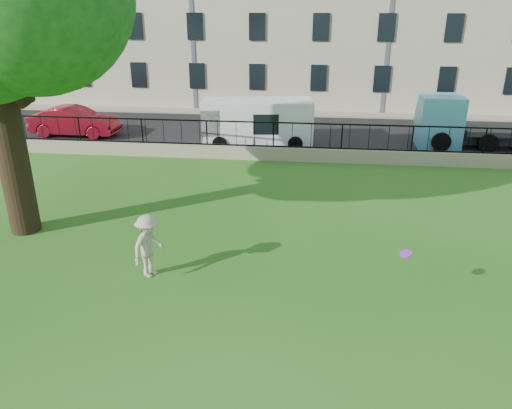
# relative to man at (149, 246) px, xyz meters

# --- Properties ---
(ground) EXTENTS (120.00, 120.00, 0.00)m
(ground) POSITION_rel_man_xyz_m (2.29, -1.42, -0.85)
(ground) COLOR #215F16
(ground) RESTS_ON ground
(retaining_wall) EXTENTS (50.00, 0.40, 0.60)m
(retaining_wall) POSITION_rel_man_xyz_m (2.29, 10.58, -0.55)
(retaining_wall) COLOR tan
(retaining_wall) RESTS_ON ground
(iron_railing) EXTENTS (50.00, 0.05, 1.13)m
(iron_railing) POSITION_rel_man_xyz_m (2.29, 10.58, 0.31)
(iron_railing) COLOR black
(iron_railing) RESTS_ON retaining_wall
(street) EXTENTS (60.00, 9.00, 0.01)m
(street) POSITION_rel_man_xyz_m (2.29, 15.28, -0.84)
(street) COLOR black
(street) RESTS_ON ground
(sidewalk) EXTENTS (60.00, 1.40, 0.12)m
(sidewalk) POSITION_rel_man_xyz_m (2.29, 20.48, -0.79)
(sidewalk) COLOR tan
(sidewalk) RESTS_ON ground
(man) EXTENTS (0.98, 1.25, 1.69)m
(man) POSITION_rel_man_xyz_m (0.00, 0.00, 0.00)
(man) COLOR #B7AB95
(man) RESTS_ON ground
(frisbee) EXTENTS (0.29, 0.28, 0.12)m
(frisbee) POSITION_rel_man_xyz_m (6.29, -0.37, 0.36)
(frisbee) COLOR #A726DA
(red_sedan) EXTENTS (4.65, 1.70, 1.52)m
(red_sedan) POSITION_rel_man_xyz_m (-8.47, 13.73, -0.09)
(red_sedan) COLOR #A31427
(red_sedan) RESTS_ON street
(white_van) EXTENTS (5.51, 2.70, 2.23)m
(white_van) POSITION_rel_man_xyz_m (1.30, 12.98, 0.27)
(white_van) COLOR white
(white_van) RESTS_ON street
(blue_truck) EXTENTS (5.88, 2.15, 2.45)m
(blue_truck) POSITION_rel_man_xyz_m (12.03, 13.91, 0.38)
(blue_truck) COLOR #5CB1D8
(blue_truck) RESTS_ON street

